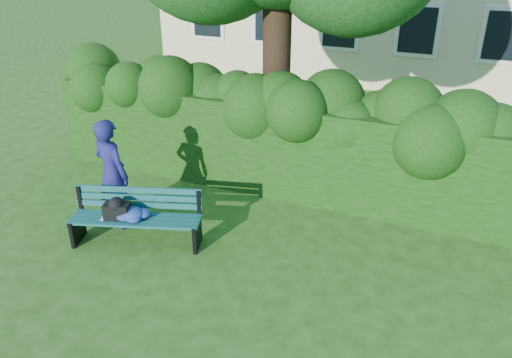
% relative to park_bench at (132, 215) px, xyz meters
% --- Properties ---
extents(ground, '(80.00, 80.00, 0.00)m').
position_rel_park_bench_xyz_m(ground, '(1.66, 0.57, -0.50)').
color(ground, '#284A13').
rests_on(ground, ground).
extents(hedge, '(10.00, 1.00, 1.80)m').
position_rel_park_bench_xyz_m(hedge, '(1.66, 2.77, 0.40)').
color(hedge, black).
rests_on(hedge, ground).
extents(park_bench, '(2.14, 1.20, 0.89)m').
position_rel_park_bench_xyz_m(park_bench, '(0.00, 0.00, 0.00)').
color(park_bench, '#0D4441').
rests_on(park_bench, ground).
extents(man_reading, '(0.79, 0.62, 1.93)m').
position_rel_park_bench_xyz_m(man_reading, '(-0.60, 0.35, 0.46)').
color(man_reading, navy).
rests_on(man_reading, ground).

